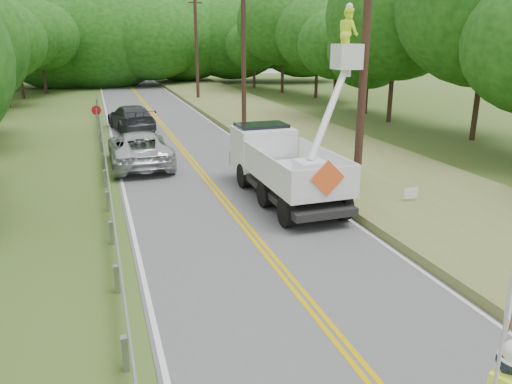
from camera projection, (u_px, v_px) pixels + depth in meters
name	position (u px, v px, depth m)	size (l,w,h in m)	color
ground	(354.00, 359.00, 9.29)	(140.00, 140.00, 0.00)	#3D5318
road	(201.00, 172.00, 21.98)	(7.20, 96.00, 0.03)	#555558
guardrail	(105.00, 162.00, 21.46)	(0.18, 48.00, 0.77)	gray
utility_poles	(283.00, 47.00, 24.59)	(1.60, 43.30, 10.00)	black
tall_grass_verge	(344.00, 158.00, 24.02)	(7.00, 96.00, 0.30)	#5F672F
treeline_right	(382.00, 28.00, 34.86)	(11.55, 53.10, 11.80)	#332319
treeline_horizon	(120.00, 38.00, 58.46)	(56.17, 13.98, 12.29)	#143F0D
bucket_truck	(281.00, 154.00, 18.70)	(3.73, 6.92, 6.73)	black
suv_silver	(139.00, 148.00, 22.90)	(2.66, 5.77, 1.60)	silver
suv_darkgrey	(131.00, 118.00, 31.54)	(2.22, 5.47, 1.59)	#313438
stop_sign_permanent	(97.00, 121.00, 25.49)	(0.50, 0.15, 2.41)	gray
yard_sign	(411.00, 194.00, 17.17)	(0.54, 0.05, 0.78)	white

